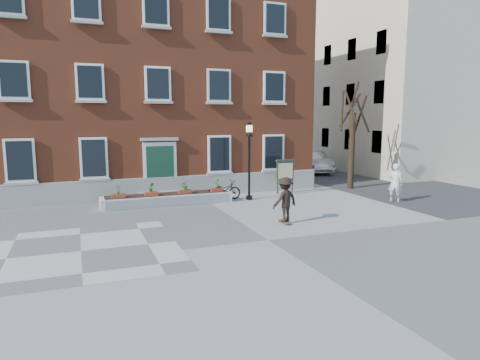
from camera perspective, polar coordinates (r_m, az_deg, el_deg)
name	(u,v)px	position (r m, az deg, el deg)	size (l,w,h in m)	color
ground	(268,240)	(14.78, 3.80, -8.00)	(100.00, 100.00, 0.00)	gray
checker_patch	(81,251)	(14.47, -20.43, -8.87)	(6.00, 6.00, 0.01)	#5E5E61
bicycle	(223,190)	(21.55, -2.25, -1.40)	(0.66, 1.90, 1.00)	black
parked_car	(312,161)	(32.85, 9.57, 2.45)	(1.73, 4.97, 1.64)	silver
bystander	(395,183)	(22.42, 20.01, -0.33)	(0.70, 0.46, 1.92)	silver
brick_building	(142,81)	(27.20, -12.87, 12.71)	(18.40, 10.85, 12.60)	brown
planter_assembly	(168,198)	(20.79, -9.60, -2.42)	(6.20, 1.12, 1.15)	silver
bare_tree	(352,141)	(25.72, 14.70, 5.07)	(1.83, 1.83, 6.16)	#302215
side_street	(359,85)	(40.59, 15.59, 12.15)	(15.20, 36.00, 14.50)	#39393C
lamp_post	(249,150)	(21.44, 1.24, 4.05)	(0.40, 0.40, 3.93)	black
notice_board	(285,171)	(23.49, 6.05, 1.26)	(1.10, 0.16, 1.87)	black
skateboarder	(285,200)	(16.88, 6.01, -2.62)	(1.28, 0.94, 1.84)	brown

